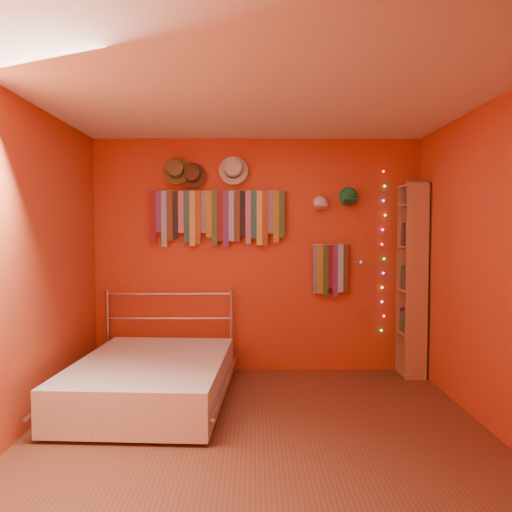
{
  "coord_description": "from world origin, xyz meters",
  "views": [
    {
      "loc": [
        -0.04,
        -3.63,
        1.51
      ],
      "look_at": [
        -0.02,
        0.9,
        1.29
      ],
      "focal_mm": 35.0,
      "sensor_mm": 36.0,
      "label": 1
    }
  ],
  "objects_px": {
    "tie_rack": "(217,215)",
    "reading_lamp": "(361,263)",
    "bed": "(152,379)",
    "bookshelf": "(416,279)"
  },
  "relations": [
    {
      "from": "tie_rack",
      "to": "reading_lamp",
      "type": "height_order",
      "value": "tie_rack"
    },
    {
      "from": "reading_lamp",
      "to": "bed",
      "type": "xyz_separation_m",
      "value": [
        -2.01,
        -0.81,
        -0.98
      ]
    },
    {
      "from": "tie_rack",
      "to": "bed",
      "type": "relative_size",
      "value": 0.77
    },
    {
      "from": "tie_rack",
      "to": "bed",
      "type": "height_order",
      "value": "tie_rack"
    },
    {
      "from": "reading_lamp",
      "to": "bed",
      "type": "distance_m",
      "value": 2.38
    },
    {
      "from": "tie_rack",
      "to": "bookshelf",
      "type": "relative_size",
      "value": 0.72
    },
    {
      "from": "tie_rack",
      "to": "reading_lamp",
      "type": "xyz_separation_m",
      "value": [
        1.5,
        -0.17,
        -0.5
      ]
    },
    {
      "from": "tie_rack",
      "to": "bed",
      "type": "distance_m",
      "value": 1.84
    },
    {
      "from": "bookshelf",
      "to": "bed",
      "type": "xyz_separation_m",
      "value": [
        -2.59,
        -0.82,
        -0.81
      ]
    },
    {
      "from": "bookshelf",
      "to": "bed",
      "type": "distance_m",
      "value": 2.84
    }
  ]
}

